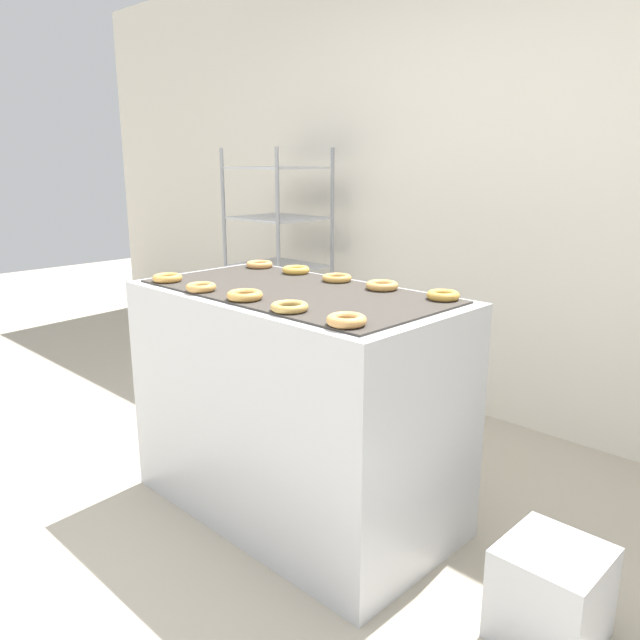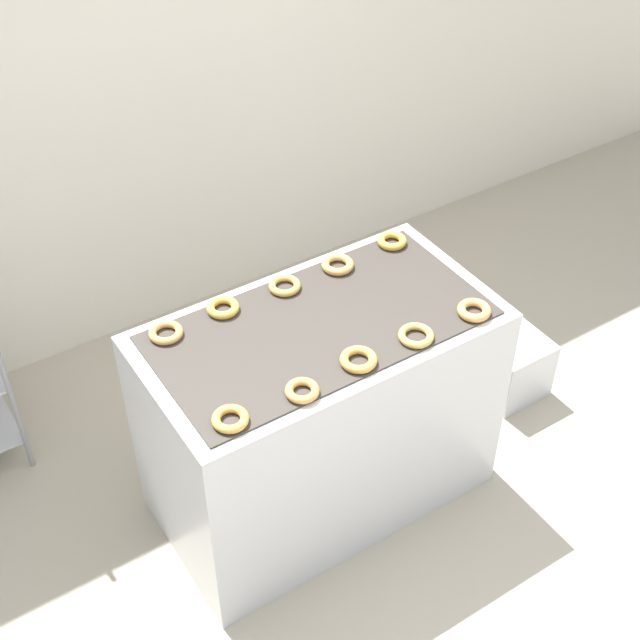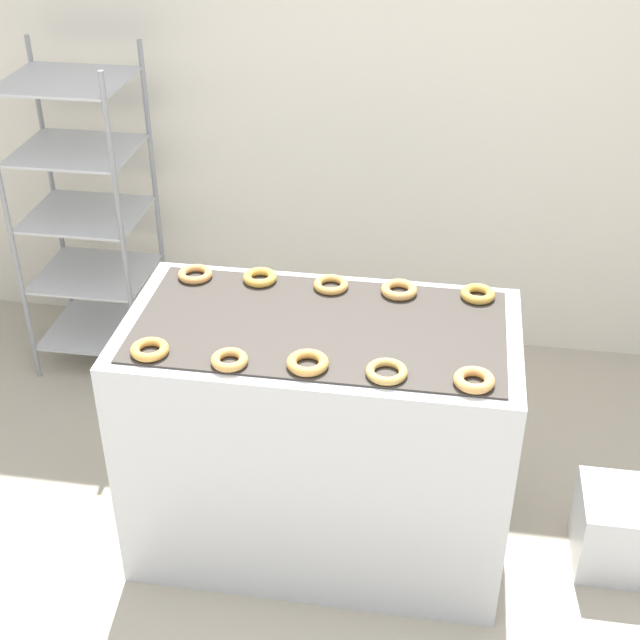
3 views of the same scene
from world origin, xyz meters
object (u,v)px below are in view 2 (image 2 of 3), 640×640
at_px(fryer_machine, 320,415).
at_px(donut_far_center, 285,286).
at_px(glaze_bin, 510,365).
at_px(donut_near_center, 359,360).
at_px(donut_near_right, 416,336).
at_px(donut_far_left, 223,307).
at_px(donut_far_right, 338,265).
at_px(donut_near_left, 302,391).
at_px(donut_near_leftmost, 230,419).
at_px(donut_near_rightmost, 474,310).
at_px(donut_far_rightmost, 392,241).
at_px(donut_far_leftmost, 166,333).

xyz_separation_m(fryer_machine, donut_far_center, (0.00, 0.25, 0.50)).
relative_size(glaze_bin, donut_near_center, 2.33).
relative_size(donut_near_right, donut_far_center, 1.04).
distance_m(donut_far_left, donut_far_right, 0.51).
relative_size(glaze_bin, donut_far_center, 2.47).
distance_m(donut_near_center, donut_far_center, 0.50).
bearing_deg(donut_near_left, donut_near_leftmost, 176.51).
bearing_deg(donut_near_left, donut_near_rightmost, 0.66).
bearing_deg(donut_near_right, donut_far_left, 134.72).
distance_m(donut_near_leftmost, donut_far_center, 0.72).
bearing_deg(donut_far_rightmost, donut_far_center, -178.58).
relative_size(donut_near_leftmost, donut_far_center, 0.99).
xyz_separation_m(glaze_bin, donut_far_leftmost, (-1.63, 0.21, 0.83)).
height_order(donut_near_left, donut_far_leftmost, same).
xyz_separation_m(donut_near_center, donut_far_left, (-0.27, 0.51, -0.00)).
relative_size(donut_near_leftmost, donut_far_right, 0.96).
bearing_deg(fryer_machine, donut_near_right, -45.73).
xyz_separation_m(donut_far_left, donut_far_rightmost, (0.79, 0.00, 0.00)).
relative_size(glaze_bin, donut_near_leftmost, 2.50).
relative_size(donut_near_left, donut_far_left, 0.96).
bearing_deg(donut_far_leftmost, fryer_machine, -26.41).
relative_size(donut_near_left, donut_far_right, 0.91).
distance_m(glaze_bin, donut_near_center, 1.43).
xyz_separation_m(fryer_machine, donut_near_right, (0.25, -0.26, 0.50)).
height_order(glaze_bin, donut_far_center, donut_far_center).
xyz_separation_m(donut_far_center, donut_far_rightmost, (0.53, 0.01, 0.00)).
distance_m(donut_near_center, donut_far_left, 0.58).
distance_m(donut_near_left, donut_far_leftmost, 0.58).
bearing_deg(donut_near_center, donut_far_center, 89.99).
height_order(donut_far_center, donut_far_rightmost, donut_far_rightmost).
distance_m(donut_near_right, donut_far_right, 0.51).
xyz_separation_m(fryer_machine, glaze_bin, (1.12, 0.04, -0.33)).
distance_m(glaze_bin, donut_far_leftmost, 1.84).
bearing_deg(donut_far_center, donut_far_rightmost, 1.42).
distance_m(donut_near_left, donut_far_center, 0.58).
relative_size(donut_near_left, donut_far_center, 0.94).
distance_m(fryer_machine, donut_far_right, 0.61).
distance_m(donut_near_rightmost, donut_far_center, 0.73).
bearing_deg(donut_far_center, donut_far_leftmost, -179.84).
bearing_deg(glaze_bin, donut_near_rightmost, -153.71).
xyz_separation_m(donut_near_right, donut_far_right, (-0.00, 0.51, 0.00)).
relative_size(donut_near_left, donut_far_leftmost, 0.94).
bearing_deg(donut_far_rightmost, donut_near_rightmost, -90.80).
height_order(fryer_machine, donut_near_left, donut_near_left).
xyz_separation_m(donut_near_left, donut_far_leftmost, (-0.26, 0.52, -0.00)).
bearing_deg(donut_far_rightmost, fryer_machine, -153.13).
height_order(donut_far_leftmost, donut_far_right, donut_far_right).
distance_m(donut_near_center, donut_far_rightmost, 0.74).
xyz_separation_m(donut_near_leftmost, donut_near_rightmost, (1.03, -0.01, 0.00)).
height_order(donut_near_center, donut_far_left, same).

